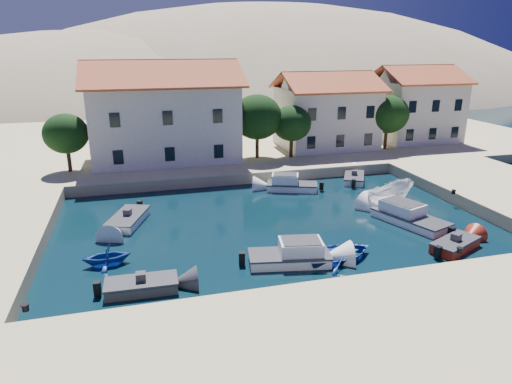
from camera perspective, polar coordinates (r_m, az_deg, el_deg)
ground at (r=24.04m, az=9.57°, el=-12.63°), size 400.00×400.00×0.00m
quay_south at (r=19.45m, az=17.39°, el=-19.72°), size 52.00×12.00×1.00m
quay_north at (r=58.89m, az=-4.04°, el=6.52°), size 80.00×36.00×1.00m
hills at (r=149.63m, az=-3.29°, el=4.19°), size 254.00×176.00×99.00m
building_left at (r=47.17m, az=-11.46°, el=10.06°), size 14.70×9.45×9.70m
building_mid at (r=52.57m, az=8.77°, el=10.20°), size 10.50×8.40×8.30m
building_right at (r=59.22m, az=19.26°, el=10.52°), size 9.45×8.40×8.80m
trees at (r=46.74m, az=1.97°, el=8.96°), size 37.30×5.30×6.45m
bollards at (r=27.74m, az=11.69°, el=-5.76°), size 29.36×9.56×0.30m
motorboat_grey_sw at (r=24.66m, az=-14.11°, el=-11.32°), size 3.74×1.75×1.25m
cabin_cruiser_south at (r=26.74m, az=4.19°, el=-7.94°), size 4.99×2.81×1.60m
rowboat_south at (r=27.79m, az=10.30°, el=-8.24°), size 5.06×4.06×0.93m
motorboat_red_se at (r=31.02m, az=23.62°, el=-6.07°), size 3.86×2.90×1.25m
cabin_cruiser_east at (r=34.12m, az=18.71°, el=-3.02°), size 3.95×5.93×1.60m
boat_east at (r=37.66m, az=16.28°, el=-1.58°), size 5.34×3.60×1.93m
motorboat_white_ne at (r=43.35m, az=12.16°, el=1.70°), size 3.30×4.11×1.25m
rowboat_west at (r=28.06m, az=-18.05°, el=-8.62°), size 2.84×2.50×1.40m
motorboat_white_west at (r=33.73m, az=-15.70°, el=-3.30°), size 3.34×4.79×1.25m
cabin_cruiser_north at (r=39.88m, az=4.51°, el=0.91°), size 4.75×3.27×1.60m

